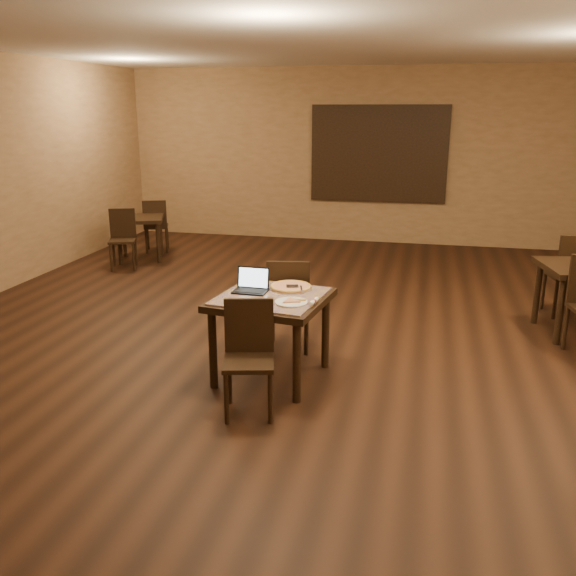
% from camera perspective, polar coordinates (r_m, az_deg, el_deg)
% --- Properties ---
extents(ground, '(10.00, 10.00, 0.00)m').
position_cam_1_polar(ground, '(6.43, -0.30, -4.61)').
color(ground, black).
rests_on(ground, ground).
extents(wall_back, '(8.00, 0.02, 3.00)m').
position_cam_1_polar(wall_back, '(10.95, 5.82, 12.16)').
color(wall_back, '#96724C').
rests_on(wall_back, ground).
extents(ceiling, '(8.00, 10.00, 0.02)m').
position_cam_1_polar(ceiling, '(6.04, -0.35, 23.01)').
color(ceiling, silver).
rests_on(ceiling, wall_back).
extents(mural, '(2.34, 0.05, 1.64)m').
position_cam_1_polar(mural, '(10.86, 8.47, 12.30)').
color(mural, '#26618C').
rests_on(mural, wall_back).
extents(tiled_table, '(1.04, 1.04, 0.76)m').
position_cam_1_polar(tiled_table, '(5.29, -1.59, -1.75)').
color(tiled_table, black).
rests_on(tiled_table, ground).
extents(chair_main_near, '(0.47, 0.47, 0.89)m').
position_cam_1_polar(chair_main_near, '(4.78, -3.67, -5.79)').
color(chair_main_near, black).
rests_on(chair_main_near, ground).
extents(chair_main_far, '(0.47, 0.47, 0.94)m').
position_cam_1_polar(chair_main_far, '(5.90, 0.06, -1.12)').
color(chair_main_far, black).
rests_on(chair_main_far, ground).
extents(laptop, '(0.30, 0.23, 0.20)m').
position_cam_1_polar(laptop, '(5.38, -3.41, 0.28)').
color(laptop, black).
rests_on(laptop, tiled_table).
extents(plate, '(0.27, 0.27, 0.01)m').
position_cam_1_polar(plate, '(5.04, 0.31, -1.35)').
color(plate, white).
rests_on(plate, tiled_table).
extents(pizza_slice, '(0.21, 0.21, 0.02)m').
position_cam_1_polar(pizza_slice, '(5.03, 0.31, -1.20)').
color(pizza_slice, beige).
rests_on(pizza_slice, plate).
extents(pizza_pan, '(0.38, 0.38, 0.01)m').
position_cam_1_polar(pizza_pan, '(5.45, 0.25, -0.00)').
color(pizza_pan, silver).
rests_on(pizza_pan, tiled_table).
extents(pizza_whole, '(0.37, 0.37, 0.03)m').
position_cam_1_polar(pizza_whole, '(5.45, 0.25, 0.15)').
color(pizza_whole, beige).
rests_on(pizza_whole, pizza_pan).
extents(spatula, '(0.17, 0.28, 0.01)m').
position_cam_1_polar(spatula, '(5.42, 0.41, 0.16)').
color(spatula, silver).
rests_on(spatula, pizza_whole).
extents(napkin_roll, '(0.06, 0.16, 0.04)m').
position_cam_1_polar(napkin_roll, '(5.04, 2.41, -1.26)').
color(napkin_roll, white).
rests_on(napkin_roll, tiled_table).
extents(other_table_a_chair_far, '(0.49, 0.49, 0.97)m').
position_cam_1_polar(other_table_a_chair_far, '(7.60, 25.01, 1.49)').
color(other_table_a_chair_far, black).
rests_on(other_table_a_chair_far, ground).
extents(other_table_b, '(0.93, 0.93, 0.68)m').
position_cam_1_polar(other_table_b, '(9.86, -13.71, 5.81)').
color(other_table_b, black).
rests_on(other_table_b, ground).
extents(other_table_b_chair_near, '(0.49, 0.49, 0.88)m').
position_cam_1_polar(other_table_b_chair_near, '(9.44, -15.21, 4.81)').
color(other_table_b_chair_near, black).
rests_on(other_table_b_chair_near, ground).
extents(other_table_b_chair_far, '(0.49, 0.49, 0.88)m').
position_cam_1_polar(other_table_b_chair_far, '(10.32, -12.28, 5.97)').
color(other_table_b_chair_far, black).
rests_on(other_table_b_chair_far, ground).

